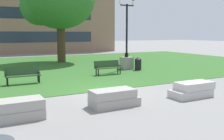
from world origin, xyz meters
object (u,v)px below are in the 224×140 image
(concrete_block_right, at_px, (192,90))
(concrete_block_left, at_px, (114,98))
(park_bench_near_right, at_px, (23,74))
(lamp_post_right, at_px, (127,55))
(park_bench_near_left, at_px, (108,67))
(trash_bin, at_px, (138,64))
(concrete_block_center, at_px, (15,110))

(concrete_block_right, bearing_deg, concrete_block_left, 175.37)
(park_bench_near_right, xyz_separation_m, lamp_post_right, (7.90, 2.41, 0.53))
(park_bench_near_left, relative_size, lamp_post_right, 0.35)
(trash_bin, bearing_deg, park_bench_near_right, -169.93)
(concrete_block_center, bearing_deg, concrete_block_left, -1.45)
(park_bench_near_left, relative_size, trash_bin, 1.88)
(concrete_block_right, bearing_deg, concrete_block_center, 176.92)
(concrete_block_center, relative_size, trash_bin, 1.88)
(park_bench_near_right, relative_size, lamp_post_right, 0.35)
(park_bench_near_right, bearing_deg, trash_bin, 10.07)
(concrete_block_left, xyz_separation_m, park_bench_near_left, (3.18, 6.75, 0.23))
(concrete_block_left, bearing_deg, concrete_block_center, 178.55)
(trash_bin, bearing_deg, concrete_block_left, -128.91)
(concrete_block_center, bearing_deg, concrete_block_right, -3.08)
(concrete_block_left, height_order, trash_bin, trash_bin)
(concrete_block_right, xyz_separation_m, lamp_post_right, (1.98, 8.74, 0.76))
(trash_bin, bearing_deg, park_bench_near_left, -165.18)
(concrete_block_right, relative_size, lamp_post_right, 0.37)
(park_bench_near_left, bearing_deg, lamp_post_right, 34.50)
(concrete_block_right, bearing_deg, park_bench_near_left, 93.91)
(park_bench_near_left, xyz_separation_m, park_bench_near_right, (-5.43, -0.71, 0.00))
(concrete_block_right, height_order, park_bench_near_right, park_bench_near_right)
(park_bench_near_right, distance_m, trash_bin, 8.45)
(park_bench_near_right, xyz_separation_m, trash_bin, (8.32, 1.48, -0.04))
(lamp_post_right, bearing_deg, park_bench_near_right, -163.05)
(concrete_block_left, relative_size, park_bench_near_left, 1.00)
(concrete_block_center, distance_m, trash_bin, 12.09)
(concrete_block_left, xyz_separation_m, trash_bin, (6.07, 7.51, 0.20))
(park_bench_near_right, height_order, trash_bin, trash_bin)
(park_bench_near_left, distance_m, park_bench_near_right, 5.48)
(concrete_block_center, bearing_deg, park_bench_near_right, 78.51)
(concrete_block_center, xyz_separation_m, lamp_post_right, (9.11, 8.36, 0.76))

